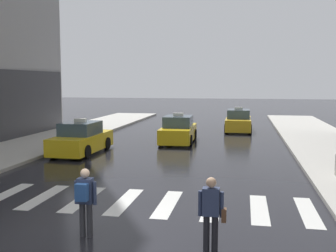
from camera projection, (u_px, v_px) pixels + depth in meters
ground_plane at (88, 238)px, 9.49m from camera, size 160.00×160.00×0.00m
crosswalk_markings at (125, 201)px, 12.42m from camera, size 11.30×2.80×0.01m
taxi_lead at (81, 139)px, 20.72m from camera, size 2.02×4.58×1.80m
taxi_second at (178, 131)px, 24.37m from camera, size 2.02×4.58×1.80m
taxi_third at (238, 121)px, 29.95m from camera, size 1.93×4.54×1.80m
pedestrian_with_backpack at (85, 197)px, 9.46m from camera, size 0.55×0.43×1.65m
pedestrian_with_handbag at (212, 210)px, 8.63m from camera, size 0.60×0.24×1.65m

